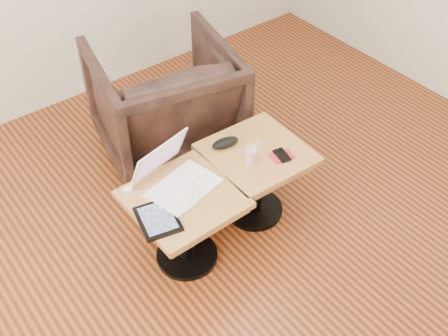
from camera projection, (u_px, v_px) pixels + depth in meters
room_shell at (280, 83)px, 1.85m from camera, size 4.52×4.52×2.71m
side_table_left at (184, 213)px, 2.79m from camera, size 0.51×0.51×0.46m
side_table_right at (256, 167)px, 3.04m from camera, size 0.52×0.52×0.46m
laptop at (176, 178)px, 2.75m from camera, size 0.40×0.38×0.23m
tablet at (158, 219)px, 2.60m from camera, size 0.23×0.26×0.02m
charging_adapter at (128, 190)px, 2.73m from camera, size 0.04×0.04×0.02m
glasses_case at (225, 143)px, 2.98m from camera, size 0.16×0.09×0.05m
striped_cup at (251, 156)px, 2.87m from camera, size 0.08×0.08×0.08m
earbuds_tangle at (256, 145)px, 2.99m from camera, size 0.07×0.06×0.01m
phone_on_sleeve at (282, 156)px, 2.93m from camera, size 0.13×0.11×0.01m
armchair at (165, 102)px, 3.43m from camera, size 0.96×0.97×0.75m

